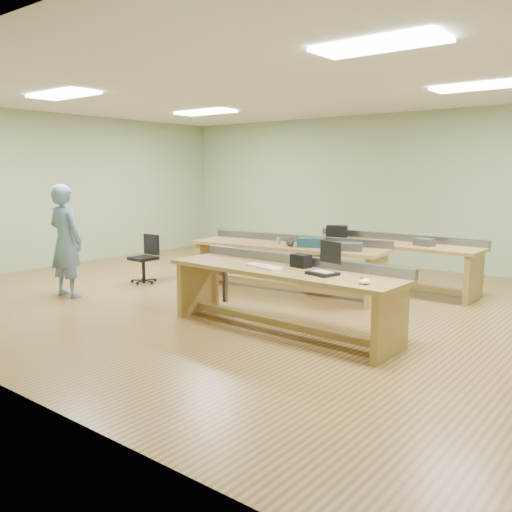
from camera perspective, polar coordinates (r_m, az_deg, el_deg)
name	(u,v)px	position (r m, az deg, el deg)	size (l,w,h in m)	color
floor	(261,299)	(8.01, 0.49, -4.55)	(10.00, 10.00, 0.00)	olive
ceiling	(261,89)	(7.88, 0.52, 17.20)	(10.00, 10.00, 0.00)	silver
wall_back	(383,190)	(11.23, 13.24, 6.78)	(10.00, 0.04, 3.00)	#93A57D
wall_left	(64,190)	(11.56, -19.59, 6.56)	(0.04, 8.00, 3.00)	#93A57D
fluor_panels	(261,91)	(7.87, 0.52, 16.99)	(6.20, 3.50, 0.03)	white
workbench_front	(283,284)	(6.32, 2.89, -2.99)	(2.98, 0.87, 0.86)	#A58346
workbench_mid	(288,256)	(8.41, 3.37, -0.02)	(3.17, 1.16, 0.86)	#A58346
workbench_back	(390,254)	(8.88, 13.88, 0.17)	(2.88, 0.81, 0.86)	#A58346
person	(66,241)	(8.55, -19.41, 1.52)	(0.61, 0.40, 1.68)	#6C87B0
laptop_base	(322,273)	(5.90, 7.01, -1.82)	(0.30, 0.25, 0.03)	black
laptop_screen	(331,252)	(5.95, 7.85, 0.41)	(0.30, 0.01, 0.24)	black
keyboard	(264,267)	(6.29, 0.84, -1.12)	(0.49, 0.16, 0.03)	white
trackball_mouse	(364,281)	(5.48, 11.31, -2.61)	(0.12, 0.14, 0.06)	white
camera_bag	(301,261)	(6.34, 4.74, -0.51)	(0.23, 0.14, 0.15)	black
task_chair	(145,265)	(9.34, -11.56, -0.95)	(0.45, 0.45, 0.81)	black
parts_bin_teal	(311,242)	(8.12, 5.83, 1.45)	(0.39, 0.29, 0.13)	#143843
parts_bin_grey	(349,247)	(7.82, 9.72, 0.99)	(0.39, 0.25, 0.11)	#323234
mug	(290,242)	(8.17, 3.59, 1.44)	(0.14, 0.14, 0.11)	#323234
drinks_can	(279,241)	(8.32, 2.39, 1.61)	(0.06, 0.06, 0.12)	silver
storage_box_back	(337,231)	(9.37, 8.50, 2.57)	(0.35, 0.25, 0.20)	black
tray_back	(424,242)	(8.57, 17.30, 1.40)	(0.27, 0.20, 0.11)	#323234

